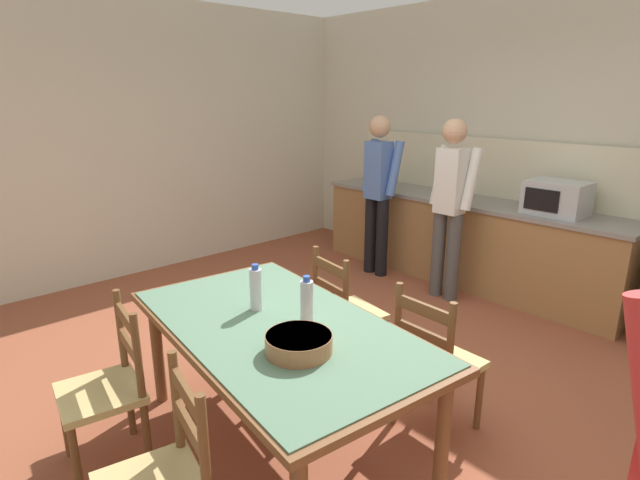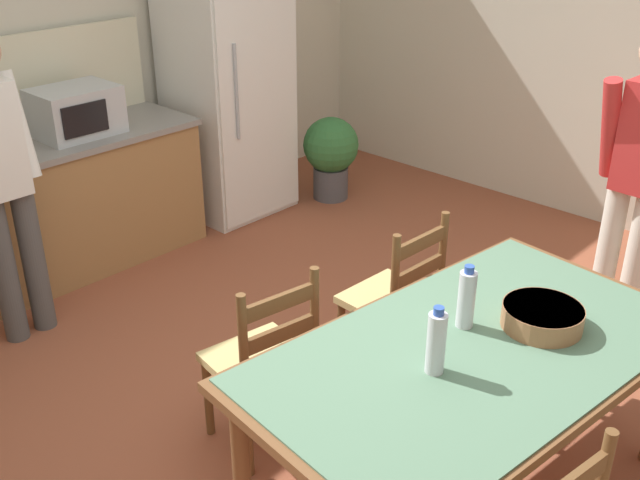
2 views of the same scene
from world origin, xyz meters
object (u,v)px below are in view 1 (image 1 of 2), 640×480
Objects in this scene: serving_bowl at (299,342)px; person_at_counter at (450,201)px; dining_table at (278,336)px; chair_side_near_left at (108,389)px; chair_side_far_right at (435,362)px; person_at_sink at (378,188)px; bottle_near_centre at (256,289)px; bottle_off_centre at (307,302)px; microwave at (557,198)px; chair_side_far_left at (345,313)px.

person_at_counter reaches higher than serving_bowl.
dining_table is 0.93m from chair_side_near_left.
chair_side_far_right is at bearing 65.04° from chair_side_near_left.
dining_table is 2.97m from person_at_sink.
bottle_near_centre is 2.83m from person_at_sink.
bottle_near_centre is 0.56m from serving_bowl.
bottle_near_centre is at bearing 165.55° from serving_bowl.
bottle_near_centre is at bearing -164.84° from bottle_off_centre.
dining_table is 2.12× the size of chair_side_far_right.
microwave is 0.92m from person_at_counter.
chair_side_far_right is at bearing 44.73° from bottle_near_centre.
dining_table is 1.13× the size of person_at_counter.
dining_table is 1.13× the size of person_at_sink.
microwave is 0.55× the size of chair_side_far_right.
bottle_near_centre is 0.16× the size of person_at_sink.
bottle_near_centre reaches higher than dining_table.
chair_side_far_right reaches higher than serving_bowl.
chair_side_far_right is 1.00× the size of chair_side_far_left.
chair_side_far_right is at bearing -81.17° from microwave.
dining_table is 7.16× the size of bottle_near_centre.
person_at_counter is at bearing -145.59° from microwave.
chair_side_near_left is (-0.60, -0.87, -0.43)m from bottle_off_centre.
chair_side_far_left reaches higher than serving_bowl.
bottle_near_centre and bottle_off_centre have the same top height.
chair_side_near_left is 0.53× the size of person_at_counter.
chair_side_near_left is at bearing -124.90° from bottle_off_centre.
microwave is at bearing 89.18° from bottle_off_centre.
chair_side_near_left reaches higher than serving_bowl.
person_at_counter reaches higher than microwave.
bottle_near_centre is 1.12m from chair_side_far_right.
person_at_counter is (-0.61, 2.52, 0.29)m from dining_table.
dining_table is 2.61m from person_at_counter.
person_at_sink reaches higher than chair_side_near_left.
dining_table is 6.04× the size of serving_bowl.
chair_side_far_right is (1.00, 1.50, 0.00)m from chair_side_near_left.
serving_bowl is at bearing -145.48° from person_at_sink.
dining_table is 2.12× the size of chair_side_far_left.
serving_bowl is at bearing 47.05° from chair_side_near_left.
dining_table is 0.35m from serving_bowl.
person_at_counter is at bearing 103.61° from dining_table.
microwave is at bearing 89.11° from chair_side_near_left.
bottle_near_centre is at bearing 79.50° from chair_side_near_left.
microwave is at bearing -55.59° from person_at_counter.
bottle_near_centre is 0.30× the size of chair_side_far_right.
person_at_counter reaches higher than bottle_near_centre.
serving_bowl is 1.09m from chair_side_near_left.
bottle_near_centre reaches higher than chair_side_far_right.
chair_side_near_left is 1.80m from chair_side_far_right.
chair_side_far_left is at bearing -4.03° from chair_side_far_right.
chair_side_far_left is 2.14m from person_at_sink.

